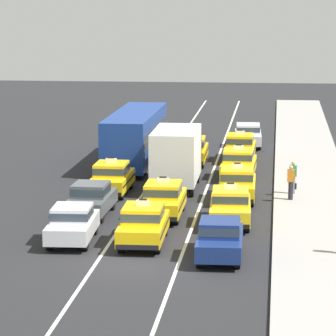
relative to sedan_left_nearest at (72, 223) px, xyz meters
The scene contains 21 objects.
ground_plane 4.59m from the sedan_left_nearest, 45.22° to the right, with size 160.00×160.00×0.00m, color #232326.
lane_stripe_left_center 16.90m from the sedan_left_nearest, 84.65° to the left, with size 0.14×80.00×0.01m, color silver.
lane_stripe_center_right 17.49m from the sedan_left_nearest, 74.14° to the left, with size 0.14×80.00×0.01m, color silver.
sidewalk_curb 15.73m from the sedan_left_nearest, 48.68° to the left, with size 4.00×90.00×0.15m, color #9E9993.
sedan_left_nearest is the anchor object (origin of this frame).
sedan_left_second 5.13m from the sedan_left_nearest, 91.67° to the left, with size 1.86×4.34×1.58m.
taxi_left_third 10.47m from the sedan_left_nearest, 90.22° to the left, with size 1.85×4.57×1.96m.
bus_left_fourth 19.71m from the sedan_left_nearest, 90.25° to the left, with size 2.58×11.21×3.22m.
sedan_left_fifth 29.26m from the sedan_left_nearest, 90.17° to the left, with size 1.79×4.31×1.58m.
taxi_center_nearest 3.01m from the sedan_left_nearest, ahead, with size 1.89×4.59×1.96m.
taxi_center_second 6.13m from the sedan_left_nearest, 57.95° to the left, with size 1.84×4.57×1.96m.
box_truck_center_third 12.98m from the sedan_left_nearest, 75.76° to the left, with size 2.33×6.97×3.27m.
taxi_center_fourth 20.52m from the sedan_left_nearest, 80.78° to the left, with size 1.85×4.57×1.96m.
sedan_right_nearest 6.63m from the sedan_left_nearest, 17.59° to the right, with size 1.85×4.33×1.58m.
taxi_right_second 7.60m from the sedan_left_nearest, 32.01° to the left, with size 1.98×4.62×1.96m.
taxi_right_third 11.51m from the sedan_left_nearest, 55.45° to the left, with size 1.88×4.58×1.96m.
taxi_right_fourth 16.91m from the sedan_left_nearest, 67.95° to the left, with size 1.93×4.60×1.96m.
taxi_right_fifth 22.69m from the sedan_left_nearest, 74.17° to the left, with size 1.86×4.58×1.96m.
sedan_right_sixth 28.34m from the sedan_left_nearest, 76.71° to the left, with size 1.93×4.37×1.58m.
pedestrian_mid_block 13.06m from the sedan_left_nearest, 45.11° to the left, with size 0.47×0.24×1.74m.
pedestrian_by_storefront 14.30m from the sedan_left_nearest, 49.24° to the left, with size 0.36×0.24×1.69m.
Camera 1 is at (5.33, -38.03, 10.45)m, focal length 109.45 mm.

